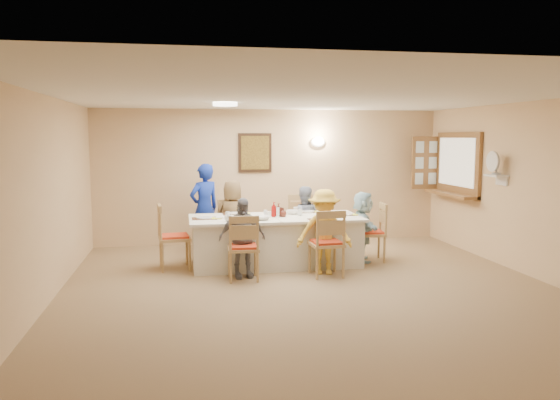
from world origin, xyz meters
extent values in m
plane|color=olive|center=(0.00, 0.00, 0.00)|extent=(7.00, 7.00, 0.00)
plane|color=#D6AF80|center=(0.00, 3.50, 1.25)|extent=(6.50, 0.00, 6.50)
plane|color=#D6AF80|center=(0.00, -3.50, 1.25)|extent=(6.50, 0.00, 6.50)
plane|color=#D6AF80|center=(-3.25, 0.00, 1.25)|extent=(0.00, 7.00, 7.00)
plane|color=#D6AF80|center=(3.25, 0.00, 1.25)|extent=(0.00, 7.00, 7.00)
plane|color=white|center=(0.00, 0.00, 2.50)|extent=(7.00, 7.00, 0.00)
cube|color=#392214|center=(-0.30, 3.47, 1.70)|extent=(0.62, 0.04, 0.72)
cube|color=black|center=(-0.30, 3.45, 1.70)|extent=(0.52, 0.02, 0.62)
ellipsoid|color=white|center=(0.90, 3.44, 1.90)|extent=(0.26, 0.09, 0.18)
cylinder|color=white|center=(-1.00, 1.50, 2.47)|extent=(0.36, 0.36, 0.05)
cube|color=brown|center=(3.21, 2.40, 1.50)|extent=(0.06, 1.50, 1.15)
cube|color=brown|center=(3.09, 2.40, 0.97)|extent=(0.30, 1.50, 0.05)
cube|color=brown|center=(2.95, 3.16, 1.50)|extent=(0.55, 0.04, 1.00)
cube|color=white|center=(3.13, 1.05, 1.40)|extent=(0.22, 0.36, 0.03)
cube|color=beige|center=(-0.22, 1.65, 0.38)|extent=(2.66, 1.13, 0.76)
imported|color=brown|center=(-0.82, 2.33, 0.65)|extent=(0.72, 0.55, 1.29)
imported|color=#858EA6|center=(0.38, 2.33, 0.58)|extent=(0.71, 0.63, 1.16)
imported|color=slate|center=(-0.82, 0.97, 0.57)|extent=(0.75, 0.47, 1.15)
imported|color=yellow|center=(0.38, 0.97, 0.62)|extent=(0.97, 0.75, 1.24)
imported|color=silver|center=(1.20, 1.65, 0.56)|extent=(1.17, 0.73, 1.13)
imported|color=#142DA0|center=(-1.27, 2.80, 0.77)|extent=(0.88, 0.85, 1.54)
cube|color=#472B19|center=(-0.82, 1.23, 0.76)|extent=(0.34, 0.25, 0.01)
cylinder|color=white|center=(-0.82, 1.23, 0.77)|extent=(0.26, 0.26, 0.02)
cube|color=#EFF734|center=(-0.64, 1.18, 0.77)|extent=(0.13, 0.13, 0.01)
cube|color=#472B19|center=(0.38, 1.23, 0.76)|extent=(0.34, 0.25, 0.01)
cylinder|color=white|center=(0.38, 1.23, 0.77)|extent=(0.26, 0.26, 0.02)
cube|color=#EFF734|center=(0.56, 1.18, 0.77)|extent=(0.13, 0.13, 0.01)
cube|color=#472B19|center=(-0.82, 2.07, 0.76)|extent=(0.38, 0.28, 0.01)
cylinder|color=white|center=(-0.82, 2.07, 0.77)|extent=(0.24, 0.24, 0.02)
cube|color=#EFF734|center=(-0.64, 2.02, 0.77)|extent=(0.13, 0.13, 0.01)
cube|color=#472B19|center=(0.38, 2.07, 0.76)|extent=(0.34, 0.25, 0.01)
cylinder|color=white|center=(0.38, 2.07, 0.77)|extent=(0.24, 0.24, 0.02)
cube|color=#EFF734|center=(0.56, 2.02, 0.77)|extent=(0.13, 0.13, 0.01)
cube|color=#472B19|center=(-1.32, 1.65, 0.76)|extent=(0.37, 0.28, 0.01)
cylinder|color=white|center=(-1.32, 1.65, 0.77)|extent=(0.24, 0.24, 0.02)
cube|color=#EFF734|center=(-1.14, 1.60, 0.77)|extent=(0.15, 0.15, 0.01)
cube|color=#472B19|center=(0.90, 1.65, 0.76)|extent=(0.34, 0.25, 0.01)
cylinder|color=white|center=(0.90, 1.65, 0.77)|extent=(0.25, 0.25, 0.02)
cube|color=#EFF734|center=(1.08, 1.60, 0.77)|extent=(0.15, 0.15, 0.01)
imported|color=white|center=(-0.98, 1.32, 0.81)|extent=(0.18, 0.18, 0.09)
imported|color=white|center=(0.21, 2.18, 0.80)|extent=(0.14, 0.14, 0.08)
imported|color=white|center=(-0.48, 1.36, 0.79)|extent=(0.41, 0.41, 0.06)
imported|color=white|center=(0.10, 1.89, 0.79)|extent=(0.34, 0.34, 0.06)
imported|color=#A1100D|center=(-0.25, 1.64, 0.88)|extent=(0.15, 0.15, 0.23)
imported|color=#532116|center=(-0.17, 1.68, 0.86)|extent=(0.17, 0.17, 0.21)
imported|color=#532116|center=(-0.11, 1.61, 0.83)|extent=(0.15, 0.15, 0.14)
cylinder|color=silver|center=(-0.37, 1.70, 0.82)|extent=(0.06, 0.06, 0.10)
camera|label=1|loc=(-1.65, -6.62, 2.00)|focal=35.00mm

